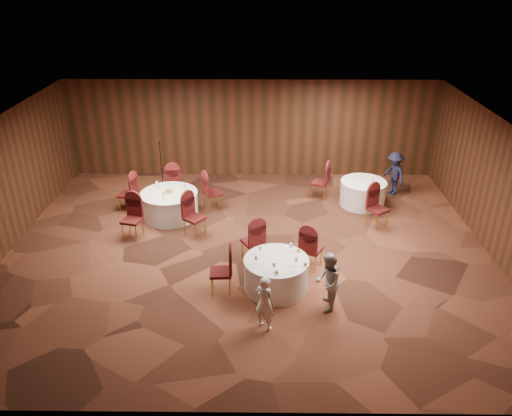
{
  "coord_description": "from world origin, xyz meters",
  "views": [
    {
      "loc": [
        0.31,
        -10.72,
        6.54
      ],
      "look_at": [
        0.2,
        0.2,
        1.1
      ],
      "focal_mm": 35.0,
      "sensor_mm": 36.0,
      "label": 1
    }
  ],
  "objects_px": {
    "table_right": "(363,193)",
    "woman_a": "(265,303)",
    "table_left": "(170,205)",
    "man_c": "(394,173)",
    "table_main": "(276,274)",
    "mic_stand": "(162,176)",
    "woman_b": "(328,282)"
  },
  "relations": [
    {
      "from": "table_left",
      "to": "woman_b",
      "type": "relative_size",
      "value": 1.21
    },
    {
      "from": "table_right",
      "to": "woman_a",
      "type": "height_order",
      "value": "woman_a"
    },
    {
      "from": "table_left",
      "to": "woman_a",
      "type": "height_order",
      "value": "woman_a"
    },
    {
      "from": "woman_a",
      "to": "woman_b",
      "type": "xyz_separation_m",
      "value": [
        1.28,
        0.61,
        0.06
      ]
    },
    {
      "from": "table_left",
      "to": "table_right",
      "type": "xyz_separation_m",
      "value": [
        5.58,
        0.84,
        0.0
      ]
    },
    {
      "from": "table_main",
      "to": "mic_stand",
      "type": "distance_m",
      "value": 6.3
    },
    {
      "from": "man_c",
      "to": "mic_stand",
      "type": "bearing_deg",
      "value": -116.88
    },
    {
      "from": "table_left",
      "to": "man_c",
      "type": "relative_size",
      "value": 1.17
    },
    {
      "from": "table_main",
      "to": "woman_a",
      "type": "bearing_deg",
      "value": -100.9
    },
    {
      "from": "woman_b",
      "to": "table_right",
      "type": "bearing_deg",
      "value": 169.72
    },
    {
      "from": "table_left",
      "to": "mic_stand",
      "type": "bearing_deg",
      "value": 106.29
    },
    {
      "from": "mic_stand",
      "to": "table_left",
      "type": "bearing_deg",
      "value": -73.71
    },
    {
      "from": "table_right",
      "to": "mic_stand",
      "type": "xyz_separation_m",
      "value": [
        -6.11,
        1.0,
        0.09
      ]
    },
    {
      "from": "table_main",
      "to": "woman_a",
      "type": "relative_size",
      "value": 1.2
    },
    {
      "from": "woman_a",
      "to": "woman_b",
      "type": "bearing_deg",
      "value": -119.72
    },
    {
      "from": "table_main",
      "to": "man_c",
      "type": "bearing_deg",
      "value": 53.46
    },
    {
      "from": "table_right",
      "to": "mic_stand",
      "type": "distance_m",
      "value": 6.19
    },
    {
      "from": "woman_b",
      "to": "mic_stand",
      "type": "bearing_deg",
      "value": -135.25
    },
    {
      "from": "table_left",
      "to": "man_c",
      "type": "height_order",
      "value": "man_c"
    },
    {
      "from": "woman_b",
      "to": "table_main",
      "type": "bearing_deg",
      "value": -116.63
    },
    {
      "from": "table_right",
      "to": "woman_b",
      "type": "height_order",
      "value": "woman_b"
    },
    {
      "from": "man_c",
      "to": "woman_a",
      "type": "bearing_deg",
      "value": -57.21
    },
    {
      "from": "mic_stand",
      "to": "woman_b",
      "type": "height_order",
      "value": "mic_stand"
    },
    {
      "from": "woman_b",
      "to": "man_c",
      "type": "xyz_separation_m",
      "value": [
        2.71,
        5.76,
        0.02
      ]
    },
    {
      "from": "woman_a",
      "to": "man_c",
      "type": "distance_m",
      "value": 7.52
    },
    {
      "from": "mic_stand",
      "to": "man_c",
      "type": "bearing_deg",
      "value": -1.77
    },
    {
      "from": "table_main",
      "to": "man_c",
      "type": "distance_m",
      "value": 6.29
    },
    {
      "from": "woman_b",
      "to": "table_left",
      "type": "bearing_deg",
      "value": -128.52
    },
    {
      "from": "mic_stand",
      "to": "woman_a",
      "type": "relative_size",
      "value": 1.34
    },
    {
      "from": "table_main",
      "to": "table_left",
      "type": "bearing_deg",
      "value": 130.22
    },
    {
      "from": "table_right",
      "to": "woman_b",
      "type": "distance_m",
      "value": 5.25
    },
    {
      "from": "table_right",
      "to": "man_c",
      "type": "bearing_deg",
      "value": 35.95
    }
  ]
}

